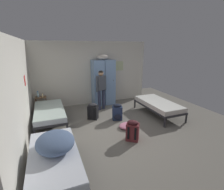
{
  "coord_description": "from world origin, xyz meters",
  "views": [
    {
      "loc": [
        -1.79,
        -4.28,
        2.36
      ],
      "look_at": [
        0.0,
        0.25,
        0.95
      ],
      "focal_mm": 26.91,
      "sensor_mm": 36.0,
      "label": 1
    }
  ],
  "objects_px": {
    "bed_right": "(158,104)",
    "backpack_navy": "(117,112)",
    "locker_bank": "(103,82)",
    "backpack_maroon": "(133,131)",
    "bed_left_front": "(54,158)",
    "person_traveler": "(101,86)",
    "shelf_unit": "(41,103)",
    "bedding_heap": "(55,142)",
    "backpack_black": "(93,111)",
    "bed_left_rear": "(49,112)",
    "clothes_pile_pink": "(128,126)",
    "water_bottle": "(38,94)",
    "lotion_bottle": "(42,95)"
  },
  "relations": [
    {
      "from": "bed_right",
      "to": "backpack_navy",
      "type": "xyz_separation_m",
      "value": [
        -1.53,
        0.12,
        -0.12
      ]
    },
    {
      "from": "locker_bank",
      "to": "backpack_maroon",
      "type": "relative_size",
      "value": 3.76
    },
    {
      "from": "bed_left_front",
      "to": "person_traveler",
      "type": "bearing_deg",
      "value": 57.76
    },
    {
      "from": "shelf_unit",
      "to": "bedding_heap",
      "type": "relative_size",
      "value": 0.69
    },
    {
      "from": "bed_left_front",
      "to": "backpack_black",
      "type": "xyz_separation_m",
      "value": [
        1.37,
        2.28,
        -0.12
      ]
    },
    {
      "from": "backpack_black",
      "to": "bed_left_rear",
      "type": "bearing_deg",
      "value": 172.45
    },
    {
      "from": "clothes_pile_pink",
      "to": "bed_left_rear",
      "type": "bearing_deg",
      "value": 150.99
    },
    {
      "from": "bed_left_front",
      "to": "water_bottle",
      "type": "xyz_separation_m",
      "value": [
        -0.33,
        3.63,
        0.29
      ]
    },
    {
      "from": "locker_bank",
      "to": "clothes_pile_pink",
      "type": "distance_m",
      "value": 2.53
    },
    {
      "from": "person_traveler",
      "to": "lotion_bottle",
      "type": "xyz_separation_m",
      "value": [
        -2.09,
        0.55,
        -0.27
      ]
    },
    {
      "from": "bed_left_rear",
      "to": "bed_left_front",
      "type": "xyz_separation_m",
      "value": [
        0.0,
        -2.46,
        0.0
      ]
    },
    {
      "from": "bed_right",
      "to": "bed_left_front",
      "type": "bearing_deg",
      "value": -153.78
    },
    {
      "from": "shelf_unit",
      "to": "bed_right",
      "type": "relative_size",
      "value": 0.3
    },
    {
      "from": "bed_right",
      "to": "backpack_black",
      "type": "bearing_deg",
      "value": 167.62
    },
    {
      "from": "person_traveler",
      "to": "bedding_heap",
      "type": "bearing_deg",
      "value": -122.4
    },
    {
      "from": "bed_left_front",
      "to": "person_traveler",
      "type": "height_order",
      "value": "person_traveler"
    },
    {
      "from": "bed_right",
      "to": "backpack_maroon",
      "type": "relative_size",
      "value": 3.45
    },
    {
      "from": "water_bottle",
      "to": "shelf_unit",
      "type": "bearing_deg",
      "value": -14.04
    },
    {
      "from": "shelf_unit",
      "to": "bed_left_front",
      "type": "distance_m",
      "value": 3.62
    },
    {
      "from": "locker_bank",
      "to": "bed_left_rear",
      "type": "bearing_deg",
      "value": -152.34
    },
    {
      "from": "bed_right",
      "to": "backpack_black",
      "type": "height_order",
      "value": "backpack_black"
    },
    {
      "from": "person_traveler",
      "to": "backpack_maroon",
      "type": "height_order",
      "value": "person_traveler"
    },
    {
      "from": "shelf_unit",
      "to": "bed_left_rear",
      "type": "bearing_deg",
      "value": -77.74
    },
    {
      "from": "clothes_pile_pink",
      "to": "backpack_black",
      "type": "bearing_deg",
      "value": 128.29
    },
    {
      "from": "shelf_unit",
      "to": "backpack_maroon",
      "type": "bearing_deg",
      "value": -53.77
    },
    {
      "from": "bed_left_rear",
      "to": "person_traveler",
      "type": "height_order",
      "value": "person_traveler"
    },
    {
      "from": "lotion_bottle",
      "to": "backpack_navy",
      "type": "bearing_deg",
      "value": -36.32
    },
    {
      "from": "locker_bank",
      "to": "backpack_black",
      "type": "xyz_separation_m",
      "value": [
        -0.82,
        -1.33,
        -0.71
      ]
    },
    {
      "from": "locker_bank",
      "to": "bed_right",
      "type": "bearing_deg",
      "value": -51.84
    },
    {
      "from": "bed_left_rear",
      "to": "water_bottle",
      "type": "relative_size",
      "value": 8.22
    },
    {
      "from": "backpack_navy",
      "to": "clothes_pile_pink",
      "type": "bearing_deg",
      "value": -82.6
    },
    {
      "from": "person_traveler",
      "to": "clothes_pile_pink",
      "type": "bearing_deg",
      "value": -81.44
    },
    {
      "from": "bedding_heap",
      "to": "backpack_maroon",
      "type": "distance_m",
      "value": 2.01
    },
    {
      "from": "backpack_maroon",
      "to": "clothes_pile_pink",
      "type": "bearing_deg",
      "value": 72.11
    },
    {
      "from": "backpack_navy",
      "to": "backpack_maroon",
      "type": "relative_size",
      "value": 1.0
    },
    {
      "from": "lotion_bottle",
      "to": "bedding_heap",
      "type": "bearing_deg",
      "value": -86.22
    },
    {
      "from": "water_bottle",
      "to": "clothes_pile_pink",
      "type": "relative_size",
      "value": 0.41
    },
    {
      "from": "shelf_unit",
      "to": "bed_right",
      "type": "xyz_separation_m",
      "value": [
        3.88,
        -1.83,
        0.04
      ]
    },
    {
      "from": "backpack_black",
      "to": "clothes_pile_pink",
      "type": "distance_m",
      "value": 1.32
    },
    {
      "from": "water_bottle",
      "to": "bed_left_front",
      "type": "bearing_deg",
      "value": -84.81
    },
    {
      "from": "bedding_heap",
      "to": "bed_left_rear",
      "type": "bearing_deg",
      "value": 91.21
    },
    {
      "from": "bed_left_front",
      "to": "backpack_black",
      "type": "distance_m",
      "value": 2.66
    },
    {
      "from": "locker_bank",
      "to": "backpack_black",
      "type": "distance_m",
      "value": 1.72
    },
    {
      "from": "locker_bank",
      "to": "bedding_heap",
      "type": "bearing_deg",
      "value": -121.35
    },
    {
      "from": "person_traveler",
      "to": "backpack_navy",
      "type": "height_order",
      "value": "person_traveler"
    },
    {
      "from": "shelf_unit",
      "to": "backpack_black",
      "type": "xyz_separation_m",
      "value": [
        1.62,
        -1.33,
        -0.09
      ]
    },
    {
      "from": "bed_left_front",
      "to": "clothes_pile_pink",
      "type": "distance_m",
      "value": 2.53
    },
    {
      "from": "bed_left_front",
      "to": "backpack_black",
      "type": "relative_size",
      "value": 3.45
    },
    {
      "from": "bed_left_rear",
      "to": "water_bottle",
      "type": "bearing_deg",
      "value": 105.75
    },
    {
      "from": "bed_left_rear",
      "to": "backpack_maroon",
      "type": "bearing_deg",
      "value": -43.61
    }
  ]
}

